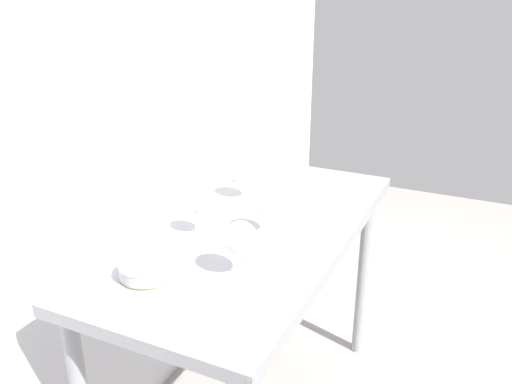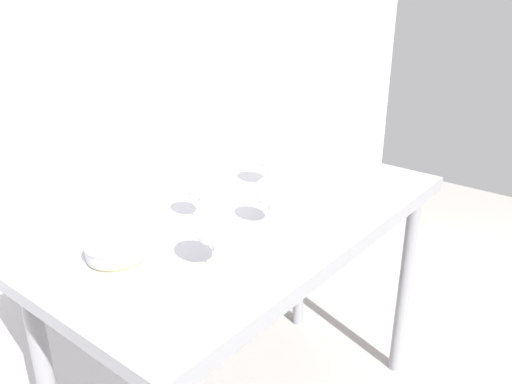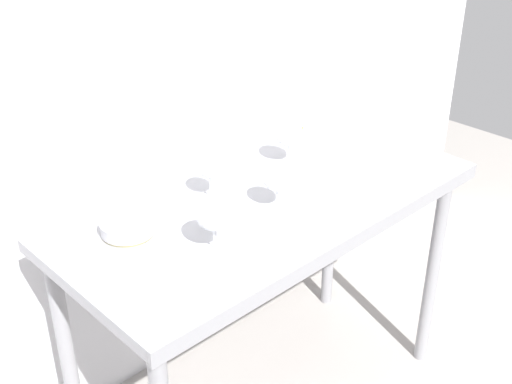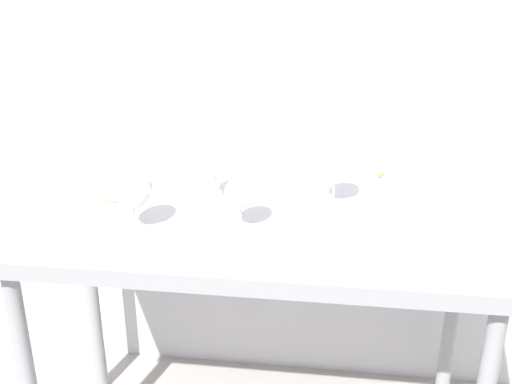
# 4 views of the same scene
# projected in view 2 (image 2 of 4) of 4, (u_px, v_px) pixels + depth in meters

# --- Properties ---
(back_wall) EXTENTS (3.80, 0.04, 2.60)m
(back_wall) POSITION_uv_depth(u_px,v_px,m) (147.00, 71.00, 1.78)
(back_wall) COLOR silver
(back_wall) RESTS_ON ground_plane
(steel_counter) EXTENTS (1.40, 0.65, 0.90)m
(steel_counter) POSITION_uv_depth(u_px,v_px,m) (260.00, 245.00, 1.68)
(steel_counter) COLOR gray
(steel_counter) RESTS_ON ground_plane
(wine_glass_near_center) EXTENTS (0.09, 0.09, 0.16)m
(wine_glass_near_center) POSITION_uv_depth(u_px,v_px,m) (269.00, 193.00, 1.54)
(wine_glass_near_center) COLOR white
(wine_glass_near_center) RESTS_ON steel_counter
(wine_glass_near_left) EXTENTS (0.10, 0.10, 0.17)m
(wine_glass_near_left) POSITION_uv_depth(u_px,v_px,m) (212.00, 228.00, 1.30)
(wine_glass_near_left) COLOR white
(wine_glass_near_left) RESTS_ON steel_counter
(wine_glass_far_right) EXTENTS (0.10, 0.10, 0.17)m
(wine_glass_far_right) POSITION_uv_depth(u_px,v_px,m) (269.00, 155.00, 1.83)
(wine_glass_far_right) COLOR white
(wine_glass_far_right) RESTS_ON steel_counter
(wine_glass_far_left) EXTENTS (0.08, 0.08, 0.16)m
(wine_glass_far_left) POSITION_uv_depth(u_px,v_px,m) (198.00, 186.00, 1.57)
(wine_glass_far_left) COLOR white
(wine_glass_far_left) RESTS_ON steel_counter
(tasting_sheet_upper) EXTENTS (0.29, 0.31, 0.00)m
(tasting_sheet_upper) POSITION_uv_depth(u_px,v_px,m) (324.00, 179.00, 1.93)
(tasting_sheet_upper) COLOR white
(tasting_sheet_upper) RESTS_ON steel_counter
(tasting_bowl) EXTENTS (0.16, 0.16, 0.05)m
(tasting_bowl) POSITION_uv_depth(u_px,v_px,m) (116.00, 249.00, 1.39)
(tasting_bowl) COLOR #DBCC66
(tasting_bowl) RESTS_ON steel_counter
(decanter_funnel) EXTENTS (0.12, 0.12, 0.12)m
(decanter_funnel) POSITION_uv_depth(u_px,v_px,m) (275.00, 162.00, 2.00)
(decanter_funnel) COLOR beige
(decanter_funnel) RESTS_ON steel_counter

